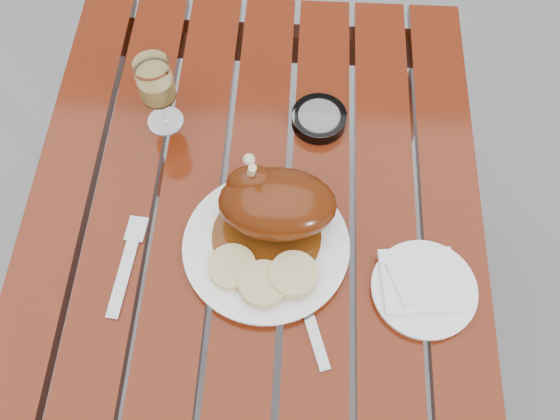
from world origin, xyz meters
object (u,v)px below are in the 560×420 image
object	(u,v)px
table	(257,323)
side_plate	(424,290)
dinner_plate	(266,247)
wine_glass	(159,95)
ashtray	(319,119)

from	to	relation	value
table	side_plate	bearing A→B (deg)	-10.89
dinner_plate	wine_glass	world-z (taller)	wine_glass
table	wine_glass	world-z (taller)	wine_glass
table	wine_glass	bearing A→B (deg)	124.45
side_plate	dinner_plate	bearing A→B (deg)	166.62
dinner_plate	side_plate	size ratio (longest dim) A/B	1.62
wine_glass	side_plate	bearing A→B (deg)	-34.18
dinner_plate	ashtray	world-z (taller)	ashtray
dinner_plate	table	bearing A→B (deg)	-166.84
table	dinner_plate	bearing A→B (deg)	13.16
wine_glass	ashtray	world-z (taller)	wine_glass
dinner_plate	wine_glass	distance (m)	0.34
table	wine_glass	size ratio (longest dim) A/B	7.52
wine_glass	side_plate	xyz separation A→B (m)	(0.47, -0.32, -0.07)
side_plate	ashtray	distance (m)	0.38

